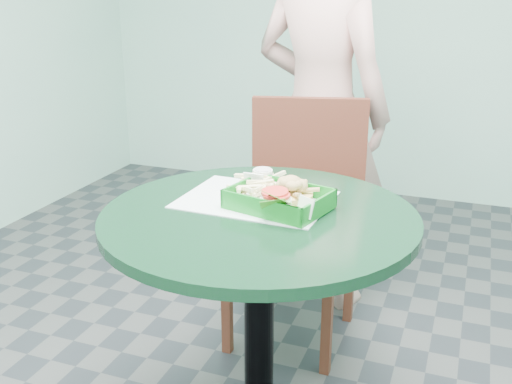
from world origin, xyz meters
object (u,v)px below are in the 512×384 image
(cafe_table, at_px, (259,277))
(diner_person, at_px, (321,90))
(dining_chair, at_px, (300,204))
(food_basket, at_px, (279,210))
(sauce_ramekin, at_px, (250,182))
(crab_sandwich, at_px, (288,194))

(cafe_table, relative_size, diner_person, 0.45)
(dining_chair, bearing_deg, food_basket, -92.77)
(diner_person, xyz_separation_m, food_basket, (0.14, -0.97, -0.16))
(diner_person, distance_m, sauce_ramekin, 0.88)
(cafe_table, distance_m, dining_chair, 0.72)
(dining_chair, relative_size, crab_sandwich, 7.69)
(diner_person, bearing_deg, food_basket, 112.69)
(dining_chair, height_order, food_basket, dining_chair)
(sauce_ramekin, bearing_deg, crab_sandwich, -24.66)
(cafe_table, bearing_deg, diner_person, 95.70)
(crab_sandwich, height_order, sauce_ramekin, crab_sandwich)
(food_basket, relative_size, crab_sandwich, 2.10)
(dining_chair, relative_size, diner_person, 0.50)
(sauce_ramekin, bearing_deg, diner_person, 91.32)
(food_basket, bearing_deg, dining_chair, 101.28)
(cafe_table, bearing_deg, dining_chair, 97.49)
(diner_person, bearing_deg, cafe_table, 110.13)
(cafe_table, height_order, diner_person, diner_person)
(food_basket, bearing_deg, cafe_table, -130.02)
(dining_chair, distance_m, food_basket, 0.72)
(cafe_table, height_order, dining_chair, dining_chair)
(food_basket, distance_m, sauce_ramekin, 0.16)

